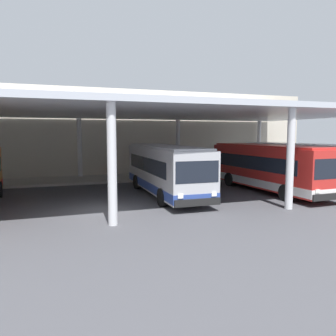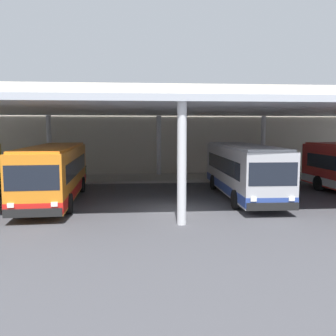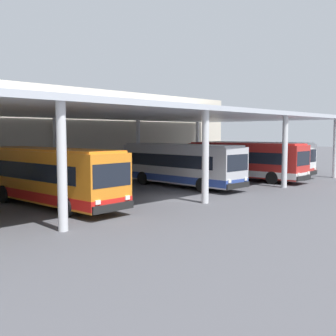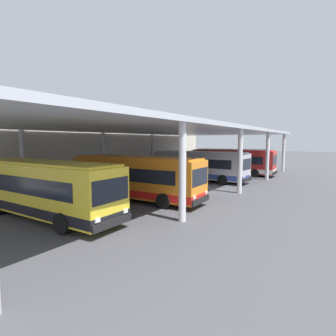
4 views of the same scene
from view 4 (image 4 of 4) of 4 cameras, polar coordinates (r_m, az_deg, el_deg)
The scene contains 11 objects.
ground_plane at distance 23.65m, azimuth 9.33°, elevation -4.70°, with size 200.00×200.00×0.00m, color #47474C.
platform_kerb at distance 30.35m, azimuth -11.32°, elevation -2.24°, with size 42.00×4.50×0.18m, color #A39E93.
station_building_facade at distance 32.44m, azimuth -15.54°, elevation 5.17°, with size 48.00×1.60×8.07m, color beige.
canopy_shelter at distance 26.02m, azimuth -1.68°, elevation 8.03°, with size 40.00×17.00×5.55m.
bus_nearest_bay at distance 16.43m, azimuth -25.22°, elevation -3.97°, with size 2.90×10.59×3.17m.
bus_second_bay at distance 19.51m, azimuth -7.11°, elevation -1.98°, with size 3.03×10.63×3.17m.
bus_middle_bay at distance 28.87m, azimuth 6.82°, elevation 0.55°, with size 2.89×10.59×3.17m.
bus_far_bay at distance 34.93m, azimuth 13.61°, elevation 1.34°, with size 2.97×10.61×3.17m.
bus_departing at distance 38.79m, azimuth 13.89°, elevation 1.77°, with size 3.23×10.68×3.17m.
bench_waiting at distance 25.13m, azimuth -25.31°, elevation -3.04°, with size 1.80×0.45×0.92m.
trash_bin at distance 26.29m, azimuth -21.01°, elevation -2.46°, with size 0.52×0.52×0.98m.
Camera 4 is at (-21.19, -9.56, 4.29)m, focal length 28.25 mm.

